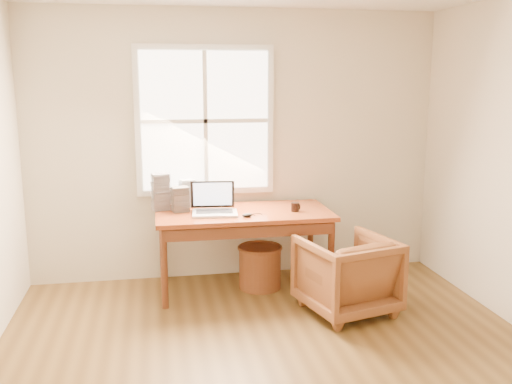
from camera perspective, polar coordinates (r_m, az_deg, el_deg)
room_shell at (r=3.54m, az=2.52°, el=1.03°), size 4.04×4.54×2.64m
desk at (r=5.24m, az=-1.27°, el=-2.14°), size 1.60×0.80×0.04m
armchair at (r=4.90m, az=9.06°, el=-8.15°), size 0.86×0.88×0.66m
wicker_stool at (r=5.42m, az=0.40°, el=-7.56°), size 0.51×0.51×0.39m
laptop at (r=5.08m, az=-4.16°, el=-0.65°), size 0.43×0.45×0.30m
mouse at (r=5.02m, az=-0.87°, el=-2.33°), size 0.11×0.07×0.03m
coffee_mug at (r=5.23m, az=3.91°, el=-1.50°), size 0.08×0.08×0.08m
cd_stack_a at (r=5.44m, az=-6.90°, el=-0.12°), size 0.16×0.14×0.26m
cd_stack_b at (r=5.25m, az=-7.61°, el=-0.73°), size 0.17×0.15×0.23m
cd_stack_c at (r=5.33m, az=-9.51°, el=0.04°), size 0.18×0.16×0.34m
cd_stack_d at (r=5.52m, az=-4.99°, el=-0.25°), size 0.19×0.18×0.19m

